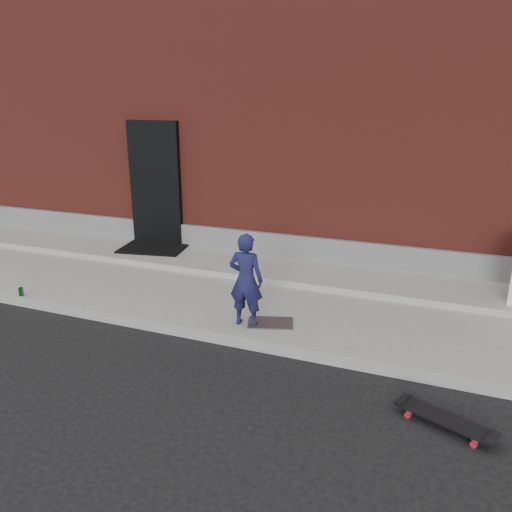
% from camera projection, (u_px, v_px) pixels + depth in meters
% --- Properties ---
extents(ground, '(80.00, 80.00, 0.00)m').
position_uv_depth(ground, '(212.00, 343.00, 6.17)').
color(ground, black).
rests_on(ground, ground).
extents(sidewalk, '(20.00, 3.00, 0.15)m').
position_uv_depth(sidewalk, '(256.00, 295.00, 7.48)').
color(sidewalk, gray).
rests_on(sidewalk, ground).
extents(apron, '(20.00, 1.20, 0.10)m').
position_uv_depth(apron, '(276.00, 269.00, 8.24)').
color(apron, gray).
rests_on(apron, sidewalk).
extents(building, '(20.00, 8.10, 5.00)m').
position_uv_depth(building, '(343.00, 117.00, 11.63)').
color(building, maroon).
rests_on(building, ground).
extents(child, '(0.45, 0.31, 1.20)m').
position_uv_depth(child, '(246.00, 280.00, 6.16)').
color(child, '#171841').
rests_on(child, sidewalk).
extents(skateboard, '(0.91, 0.54, 0.10)m').
position_uv_depth(skateboard, '(445.00, 419.00, 4.56)').
color(skateboard, '#B51223').
rests_on(skateboard, ground).
extents(soda_can, '(0.08, 0.08, 0.12)m').
position_uv_depth(soda_can, '(21.00, 292.00, 7.24)').
color(soda_can, '#167021').
rests_on(soda_can, sidewalk).
extents(doormat, '(1.30, 1.13, 0.03)m').
position_uv_depth(doormat, '(155.00, 247.00, 9.24)').
color(doormat, black).
rests_on(doormat, apron).
extents(utility_plate, '(0.65, 0.52, 0.02)m').
position_uv_depth(utility_plate, '(270.00, 323.00, 6.36)').
color(utility_plate, '#4E4F53').
rests_on(utility_plate, sidewalk).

